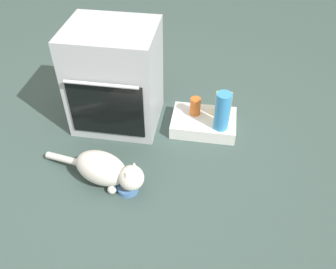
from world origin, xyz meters
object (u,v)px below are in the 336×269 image
(pantry_cabinet, at_px, (204,123))
(water_bottle, at_px, (222,111))
(oven, at_px, (115,78))
(cat, at_px, (106,170))
(snack_bag, at_px, (223,105))
(sauce_jar, at_px, (195,106))
(food_bowl, at_px, (128,187))

(pantry_cabinet, distance_m, water_bottle, 0.26)
(oven, height_order, cat, oven)
(oven, xyz_separation_m, snack_bag, (0.81, 0.06, -0.19))
(oven, bearing_deg, water_bottle, -7.02)
(cat, distance_m, sauce_jar, 0.86)
(pantry_cabinet, height_order, food_bowl, pantry_cabinet)
(sauce_jar, bearing_deg, oven, -176.81)
(cat, bearing_deg, food_bowl, 0.00)
(cat, xyz_separation_m, snack_bag, (0.71, 0.72, 0.07))
(oven, distance_m, water_bottle, 0.82)
(food_bowl, bearing_deg, snack_bag, 53.33)
(cat, bearing_deg, oven, 114.90)
(oven, distance_m, pantry_cabinet, 0.75)
(food_bowl, xyz_separation_m, water_bottle, (0.56, 0.60, 0.23))
(pantry_cabinet, bearing_deg, sauce_jar, 152.07)
(pantry_cabinet, height_order, snack_bag, snack_bag)
(cat, distance_m, snack_bag, 1.02)
(sauce_jar, distance_m, water_bottle, 0.26)
(sauce_jar, bearing_deg, cat, -126.04)
(water_bottle, bearing_deg, cat, -141.58)
(snack_bag, bearing_deg, oven, -175.75)
(cat, bearing_deg, water_bottle, 55.09)
(oven, xyz_separation_m, food_bowl, (0.24, -0.70, -0.36))
(food_bowl, distance_m, water_bottle, 0.86)
(cat, bearing_deg, sauce_jar, 70.62)
(cat, height_order, sauce_jar, sauce_jar)
(water_bottle, height_order, snack_bag, water_bottle)
(oven, relative_size, pantry_cabinet, 1.59)
(food_bowl, bearing_deg, water_bottle, 47.04)
(pantry_cabinet, distance_m, sauce_jar, 0.15)
(pantry_cabinet, distance_m, food_bowl, 0.82)
(pantry_cabinet, relative_size, cat, 0.65)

